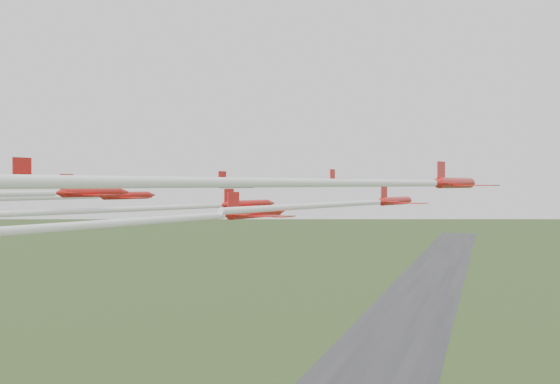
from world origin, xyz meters
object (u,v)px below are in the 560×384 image
(jet_row2_left, at_px, (174,185))
(jet_row3_left, at_px, (38,198))
(jet_row3_right, at_px, (386,183))
(jet_row4_right, at_px, (145,221))
(jet_lead, at_px, (312,182))
(jet_row3_mid, at_px, (181,207))
(jet_row4_left, at_px, (7,194))
(jet_row2_right, at_px, (368,203))

(jet_row2_left, relative_size, jet_row3_left, 0.86)
(jet_row3_right, height_order, jet_row4_right, jet_row3_right)
(jet_lead, bearing_deg, jet_row3_mid, -89.96)
(jet_row2_left, distance_m, jet_row4_left, 23.02)
(jet_row3_left, xyz_separation_m, jet_row4_right, (31.42, -25.20, -1.15))
(jet_row3_left, distance_m, jet_row3_right, 51.06)
(jet_row2_right, xyz_separation_m, jet_row3_mid, (-18.52, -14.48, -0.26))
(jet_row2_right, height_order, jet_row3_mid, jet_row2_right)
(jet_row3_mid, relative_size, jet_row4_right, 0.77)
(jet_row3_left, distance_m, jet_row4_left, 14.93)
(jet_row3_left, bearing_deg, jet_row4_left, -50.46)
(jet_lead, bearing_deg, jet_row2_right, -43.11)
(jet_row3_mid, distance_m, jet_row3_right, 25.61)
(jet_row4_right, bearing_deg, jet_row4_left, 166.33)
(jet_row3_mid, bearing_deg, jet_row2_left, 139.94)
(jet_row3_mid, distance_m, jet_row4_left, 19.26)
(jet_row3_mid, xyz_separation_m, jet_row3_right, (24.26, -7.75, 2.67))
(jet_lead, bearing_deg, jet_row4_right, -78.08)
(jet_lead, height_order, jet_row3_mid, jet_lead)
(jet_lead, xyz_separation_m, jet_row4_right, (0.09, -50.31, -3.37))
(jet_lead, bearing_deg, jet_row3_right, -53.93)
(jet_lead, xyz_separation_m, jet_row4_left, (-24.50, -38.37, -1.50))
(jet_lead, relative_size, jet_row3_mid, 1.02)
(jet_row2_right, bearing_deg, jet_row3_mid, -127.15)
(jet_lead, distance_m, jet_row3_mid, 32.32)
(jet_row3_left, xyz_separation_m, jet_row3_right, (49.02, -14.15, 1.92))
(jet_lead, relative_size, jet_row2_left, 0.87)
(jet_row2_right, bearing_deg, jet_row4_left, -134.83)
(jet_row3_right, bearing_deg, jet_row3_mid, -179.61)
(jet_row2_left, distance_m, jet_row4_right, 36.32)
(jet_row3_left, bearing_deg, jet_lead, 51.00)
(jet_lead, height_order, jet_row3_right, jet_lead)
(jet_lead, xyz_separation_m, jet_row3_left, (-31.33, -25.11, -2.23))
(jet_lead, height_order, jet_row2_right, jet_lead)
(jet_row4_left, bearing_deg, jet_row3_left, 129.63)
(jet_row2_right, distance_m, jet_row3_left, 44.03)
(jet_row2_right, bearing_deg, jet_row3_right, -60.71)
(jet_row3_mid, bearing_deg, jet_row4_left, -140.09)
(jet_row3_mid, distance_m, jet_row4_right, 19.96)
(jet_row2_right, relative_size, jet_row3_left, 0.66)
(jet_row2_left, bearing_deg, jet_row2_right, 16.22)
(jet_row3_left, xyz_separation_m, jet_row4_left, (6.83, -13.26, 0.73))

